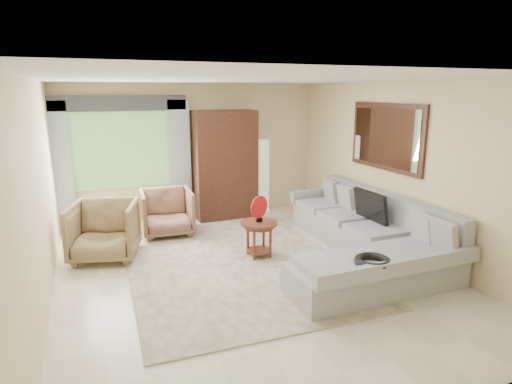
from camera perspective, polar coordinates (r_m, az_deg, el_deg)
name	(u,v)px	position (r m, az deg, el deg)	size (l,w,h in m)	color
ground	(249,272)	(6.04, -0.97, -10.66)	(6.00, 6.00, 0.00)	silver
area_rug	(236,263)	(6.31, -2.69, -9.49)	(3.00, 4.00, 0.02)	#C0AD97
sectional_sofa	(365,241)	(6.60, 14.28, -6.31)	(2.30, 3.46, 0.90)	#9EA2A6
tv_screen	(371,206)	(6.83, 15.02, -1.87)	(0.06, 0.74, 0.48)	black
garden_hose	(373,261)	(5.17, 15.30, -8.90)	(0.43, 0.43, 0.09)	black
coffee_table	(259,239)	(6.46, 0.40, -6.24)	(0.56, 0.56, 0.56)	#4B1D14
red_disc	(259,207)	(6.31, 0.41, -2.01)	(0.34, 0.34, 0.03)	red
armchair_left	(104,231)	(6.77, -19.57, -4.88)	(0.92, 0.95, 0.86)	#998153
armchair_right	(167,212)	(7.59, -11.77, -2.67)	(0.85, 0.88, 0.80)	#845C48
potted_plant	(83,218)	(8.22, -22.10, -3.25)	(0.45, 0.39, 0.50)	#999999
armoire	(225,165)	(8.39, -4.17, 3.65)	(1.20, 0.55, 2.10)	black
floor_lamp	(261,176)	(8.77, 0.72, 2.12)	(0.24, 0.24, 1.50)	silver
window	(121,150)	(8.22, -17.53, 5.33)	(1.80, 0.04, 1.40)	#669E59
curtain_left	(60,168)	(8.15, -24.72, 2.88)	(0.40, 0.08, 2.30)	#9EB7CC
curtain_right	(180,161)	(8.31, -10.12, 4.08)	(0.40, 0.08, 2.30)	#9EB7CC
valance	(118,103)	(8.08, -17.92, 11.24)	(2.40, 0.12, 0.26)	#1E232D
wall_mirror	(386,137)	(7.11, 16.92, 7.05)	(0.05, 1.70, 1.05)	black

